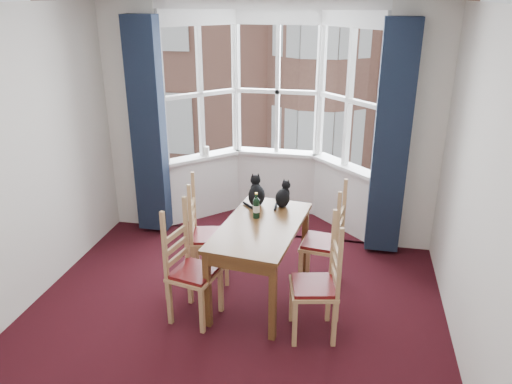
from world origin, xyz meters
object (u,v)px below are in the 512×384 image
(cat_right, at_px, (283,196))
(candle_tall, at_px, (207,151))
(dining_table, at_px, (261,235))
(cat_left, at_px, (256,194))
(chair_left_far, at_px, (202,237))
(chair_right_near, at_px, (324,288))
(chair_left_near, at_px, (186,272))
(wine_bottle, at_px, (256,207))
(chair_right_far, at_px, (330,245))

(cat_right, distance_m, candle_tall, 1.75)
(dining_table, xyz_separation_m, cat_left, (-0.14, 0.47, 0.24))
(chair_left_far, distance_m, chair_right_near, 1.51)
(chair_left_near, bearing_deg, candle_tall, 101.30)
(cat_right, bearing_deg, cat_left, -176.24)
(cat_left, xyz_separation_m, wine_bottle, (0.06, -0.32, -0.01))
(dining_table, height_order, candle_tall, candle_tall)
(chair_left_far, relative_size, chair_right_near, 1.00)
(dining_table, xyz_separation_m, chair_left_far, (-0.68, 0.24, -0.22))
(chair_left_far, xyz_separation_m, wine_bottle, (0.60, -0.09, 0.44))
(dining_table, bearing_deg, wine_bottle, 116.31)
(chair_right_far, bearing_deg, candle_tall, 140.46)
(candle_tall, bearing_deg, chair_left_near, -78.70)
(dining_table, distance_m, chair_right_far, 0.77)
(chair_left_near, height_order, chair_right_far, same)
(cat_right, bearing_deg, chair_left_near, -128.90)
(cat_left, bearing_deg, chair_left_far, -157.09)
(chair_left_near, relative_size, chair_right_far, 1.00)
(chair_right_near, height_order, cat_left, cat_left)
(chair_right_far, bearing_deg, wine_bottle, -166.09)
(chair_right_far, height_order, cat_left, cat_left)
(wine_bottle, relative_size, candle_tall, 2.07)
(wine_bottle, bearing_deg, dining_table, -63.69)
(cat_right, bearing_deg, chair_right_far, -16.38)
(chair_left_near, bearing_deg, chair_right_near, -0.90)
(chair_left_near, distance_m, wine_bottle, 0.93)
(chair_right_far, bearing_deg, chair_left_far, -176.02)
(dining_table, bearing_deg, chair_left_far, 160.54)
(candle_tall, bearing_deg, chair_right_far, -39.54)
(chair_right_near, bearing_deg, wine_bottle, 139.39)
(cat_left, bearing_deg, candle_tall, 125.63)
(chair_right_far, bearing_deg, chair_left_near, -148.41)
(dining_table, distance_m, candle_tall, 2.06)
(chair_left_near, height_order, cat_left, cat_left)
(chair_right_far, distance_m, cat_left, 0.93)
(chair_right_far, bearing_deg, cat_left, 170.42)
(wine_bottle, height_order, candle_tall, wine_bottle)
(chair_left_near, distance_m, candle_tall, 2.30)
(wine_bottle, bearing_deg, chair_right_near, -40.61)
(chair_left_far, distance_m, chair_right_far, 1.34)
(chair_left_far, bearing_deg, candle_tall, 104.16)
(dining_table, bearing_deg, cat_left, 106.38)
(cat_right, relative_size, candle_tall, 2.25)
(chair_left_near, relative_size, cat_right, 3.19)
(chair_right_far, height_order, cat_right, cat_right)
(cat_left, bearing_deg, chair_right_near, -49.95)
(chair_right_near, bearing_deg, cat_left, 130.05)
(chair_left_far, xyz_separation_m, candle_tall, (-0.38, 1.51, 0.46))
(candle_tall, bearing_deg, cat_left, -54.37)
(chair_left_far, relative_size, cat_left, 2.75)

